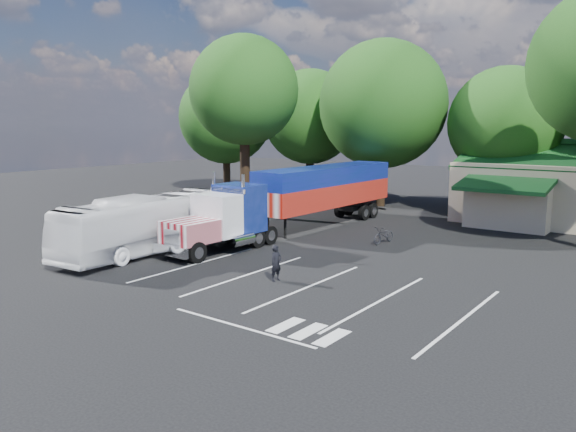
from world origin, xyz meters
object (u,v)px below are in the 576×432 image
Objects in this scene: bicycle at (384,235)px; tour_bus at (147,224)px; silver_sedan at (500,212)px; woman at (276,263)px; semi_truck at (303,194)px.

tour_bus is (-8.90, -9.16, 1.00)m from bicycle.
tour_bus is at bearing -127.31° from bicycle.
tour_bus is 2.34× the size of silver_sedan.
silver_sedan is at bearing 52.59° from tour_bus.
woman reaches higher than silver_sedan.
semi_truck is 4.26× the size of silver_sedan.
semi_truck is 11.41m from woman.
woman is 20.29m from silver_sedan.
woman is 0.85× the size of bicycle.
semi_truck reaches higher than tour_bus.
tour_bus reaches higher than woman.
semi_truck is 6.06m from bicycle.
woman is at bearing 156.00° from silver_sedan.
woman is 9.49m from bicycle.
woman is 0.15× the size of tour_bus.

